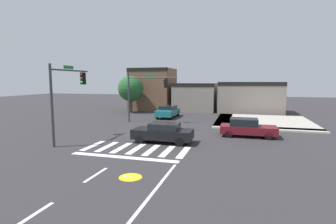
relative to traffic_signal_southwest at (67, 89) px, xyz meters
The scene contains 12 objects.
ground_plane 7.87m from the traffic_signal_southwest, 35.01° to the left, with size 120.00×120.00×0.00m, color #302D30.
crosswalk_near 6.85m from the traffic_signal_southwest, ahead, with size 6.89×2.80×0.01m.
lane_markings 10.82m from the traffic_signal_southwest, 47.97° to the right, with size 6.80×18.75×0.01m.
bike_detector_marking 9.91m from the traffic_signal_southwest, 36.47° to the right, with size 1.09×1.09×0.01m.
curb_corner_northeast 19.78m from the traffic_signal_southwest, 43.43° to the left, with size 10.00×10.60×0.15m.
storefront_row 23.60m from the traffic_signal_southwest, 76.53° to the left, with size 22.21×6.74×6.42m.
traffic_signal_southwest is the anchor object (origin of this frame).
traffic_signal_northwest 10.23m from the traffic_signal_southwest, 76.65° to the left, with size 5.56×0.32×5.36m.
car_teal 15.20m from the traffic_signal_southwest, 76.04° to the left, with size 1.95×4.78×1.47m.
car_black 7.67m from the traffic_signal_southwest, 13.98° to the left, with size 4.35×1.87×1.44m.
car_maroon 14.23m from the traffic_signal_southwest, 23.22° to the left, with size 4.37×1.89×1.46m.
roadside_tree 18.16m from the traffic_signal_southwest, 99.18° to the left, with size 3.58×3.58×5.19m.
Camera 1 is at (6.60, -20.17, 4.48)m, focal length 27.83 mm.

